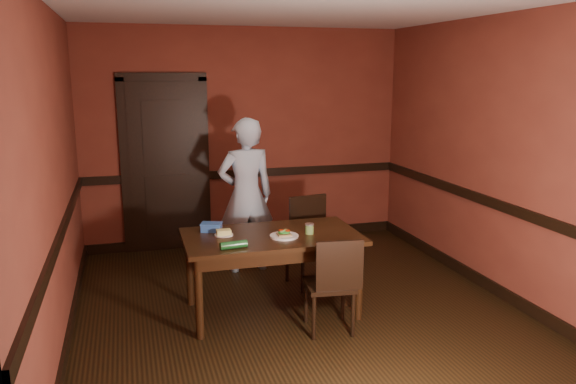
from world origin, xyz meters
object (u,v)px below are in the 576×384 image
chair_near (329,283)px  food_tub (212,227)px  dining_table (272,273)px  chair_far (310,242)px  sandwich_plate (284,235)px  sauce_jar (309,229)px  person (246,195)px  cheese_saucer (224,233)px

chair_near → food_tub: bearing=-33.5°
dining_table → chair_far: (0.55, 0.54, 0.08)m
chair_near → sandwich_plate: (-0.29, 0.39, 0.33)m
sauce_jar → food_tub: bearing=158.6°
dining_table → food_tub: (-0.50, 0.25, 0.41)m
chair_far → person: size_ratio=0.53×
chair_far → sauce_jar: chair_far is taller
person → cheese_saucer: 1.16m
food_tub → dining_table: bearing=-6.4°
dining_table → sauce_jar: bearing=-12.3°
chair_far → cheese_saucer: size_ratio=5.38×
chair_far → chair_near: chair_far is taller
person → sandwich_plate: 1.27m
person → sandwich_plate: (0.07, -1.27, -0.09)m
sauce_jar → dining_table: bearing=167.1°
cheese_saucer → dining_table: bearing=-12.2°
chair_near → person: bearing=-70.9°
food_tub → chair_near: bearing=-20.1°
cheese_saucer → food_tub: 0.18m
chair_far → chair_near: bearing=-109.0°
dining_table → cheese_saucer: 0.58m
dining_table → person: size_ratio=0.93×
dining_table → sauce_jar: (0.33, -0.08, 0.42)m
sandwich_plate → sauce_jar: (0.24, 0.03, 0.03)m
chair_far → person: person is taller
sauce_jar → chair_far: bearing=70.4°
dining_table → person: (0.01, 1.16, 0.48)m
dining_table → sandwich_plate: 0.41m
chair_far → sandwich_plate: size_ratio=3.54×
sandwich_plate → food_tub: bearing=148.8°
dining_table → chair_near: chair_near is taller
dining_table → cheese_saucer: (-0.42, 0.09, 0.39)m
chair_far → sandwich_plate: chair_far is taller
chair_far → cheese_saucer: bearing=-164.2°
sandwich_plate → cheese_saucer: (-0.50, 0.20, 0.00)m
sandwich_plate → food_tub: food_tub is taller
chair_far → food_tub: size_ratio=4.10×
person → cheese_saucer: size_ratio=10.08×
dining_table → food_tub: food_tub is taller
chair_near → food_tub: 1.20m
dining_table → sandwich_plate: bearing=-49.9°
cheese_saucer → food_tub: size_ratio=0.76×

